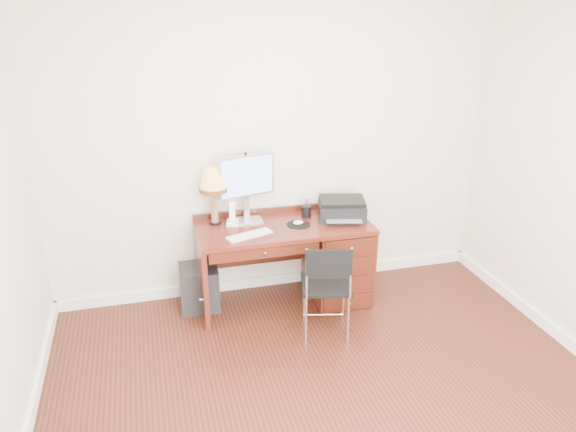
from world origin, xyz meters
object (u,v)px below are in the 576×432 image
object	(u,v)px
chair	(329,281)
desk	(319,256)
monitor	(247,180)
printer	(342,209)
phone	(233,218)
leg_lamp	(213,183)
equipment_box	(199,287)

from	to	relation	value
chair	desk	bearing A→B (deg)	93.03
monitor	printer	size ratio (longest dim) A/B	1.26
phone	chair	distance (m)	1.02
leg_lamp	equipment_box	world-z (taller)	leg_lamp
printer	equipment_box	distance (m)	1.44
printer	leg_lamp	distance (m)	1.15
printer	phone	bearing A→B (deg)	-171.49
monitor	leg_lamp	size ratio (longest dim) A/B	1.18
desk	phone	bearing A→B (deg)	171.36
desk	leg_lamp	size ratio (longest dim) A/B	2.99
phone	equipment_box	xyz separation A→B (m)	(-0.32, -0.02, -0.62)
monitor	equipment_box	xyz separation A→B (m)	(-0.47, -0.10, -0.93)
chair	equipment_box	size ratio (longest dim) A/B	2.15
desk	leg_lamp	xyz separation A→B (m)	(-0.89, 0.18, 0.71)
leg_lamp	chair	size ratio (longest dim) A/B	0.60
monitor	equipment_box	bearing A→B (deg)	178.28
printer	phone	distance (m)	0.97
printer	leg_lamp	xyz separation A→B (m)	(-1.11, 0.16, 0.28)
leg_lamp	printer	bearing A→B (deg)	-8.04
printer	equipment_box	size ratio (longest dim) A/B	1.20
monitor	phone	size ratio (longest dim) A/B	2.79
equipment_box	chair	bearing A→B (deg)	-34.78
leg_lamp	phone	size ratio (longest dim) A/B	2.37
desk	equipment_box	world-z (taller)	desk
desk	monitor	bearing A→B (deg)	161.68
leg_lamp	equipment_box	distance (m)	0.95
monitor	leg_lamp	bearing A→B (deg)	168.94
monitor	chair	distance (m)	1.14
chair	equipment_box	bearing A→B (deg)	156.34
monitor	leg_lamp	xyz separation A→B (m)	(-0.29, -0.01, -0.00)
printer	leg_lamp	bearing A→B (deg)	-174.41
desk	leg_lamp	world-z (taller)	leg_lamp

